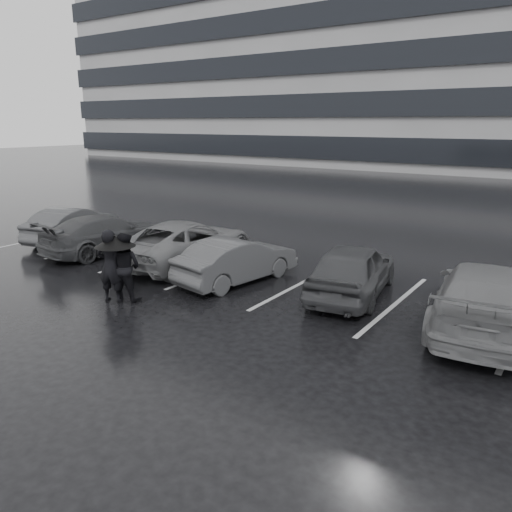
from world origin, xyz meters
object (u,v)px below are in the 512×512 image
object	(u,v)px
car_main	(353,269)
car_east	(486,297)
car_west_d	(72,224)
pedestrian_right	(125,267)
car_west_b	(186,242)
car_west_a	(237,260)
pedestrian_left	(110,266)
car_west_c	(106,234)

from	to	relation	value
car_main	car_east	distance (m)	3.36
car_west_d	car_main	bearing A→B (deg)	167.78
pedestrian_right	car_main	bearing A→B (deg)	-155.05
car_west_b	car_main	bearing A→B (deg)	178.64
car_west_b	pedestrian_right	xyz separation A→B (m)	(1.03, -3.42, 0.18)
car_east	pedestrian_right	xyz separation A→B (m)	(-8.01, -3.17, 0.14)
car_main	car_west_a	world-z (taller)	car_main
pedestrian_left	car_main	bearing A→B (deg)	-164.41
car_west_b	car_east	size ratio (longest dim) A/B	0.99
car_west_c	pedestrian_right	bearing A→B (deg)	151.07
car_west_a	pedestrian_left	distance (m)	3.55
car_main	car_east	world-z (taller)	car_east
car_west_c	car_east	world-z (taller)	car_east
car_main	car_west_d	xyz separation A→B (m)	(-11.39, -0.34, -0.05)
car_main	pedestrian_right	world-z (taller)	pedestrian_right
car_west_c	car_east	bearing A→B (deg)	-173.80
car_west_b	pedestrian_right	world-z (taller)	pedestrian_right
car_west_a	pedestrian_left	xyz separation A→B (m)	(-1.65, -3.13, 0.30)
car_west_a	car_west_d	world-z (taller)	car_west_d
car_east	pedestrian_left	bearing A→B (deg)	15.65
car_main	car_west_d	size ratio (longest dim) A/B	1.04
car_main	car_west_b	bearing A→B (deg)	-7.96
car_west_c	car_west_b	bearing A→B (deg)	-166.27
car_east	pedestrian_left	size ratio (longest dim) A/B	2.72
car_west_b	pedestrian_left	distance (m)	3.82
car_west_d	pedestrian_right	xyz separation A→B (m)	(6.71, -3.26, 0.22)
car_west_a	car_west_b	bearing A→B (deg)	-3.93
car_west_c	car_east	size ratio (longest dim) A/B	0.90
pedestrian_left	pedestrian_right	distance (m)	0.36
car_east	pedestrian_right	bearing A→B (deg)	14.30
car_west_d	pedestrian_right	bearing A→B (deg)	140.18
car_west_a	car_main	bearing A→B (deg)	-157.32
car_main	car_west_b	distance (m)	5.70
car_main	car_west_b	world-z (taller)	car_main
car_west_a	car_west_b	xyz separation A→B (m)	(-2.48, 0.59, 0.07)
car_west_c	car_east	xyz separation A→B (m)	(12.34, 0.26, 0.07)
car_main	pedestrian_left	distance (m)	6.24
car_west_a	car_east	world-z (taller)	car_east
pedestrian_left	car_west_a	bearing A→B (deg)	-140.83
car_west_a	pedestrian_right	world-z (taller)	pedestrian_right
pedestrian_left	pedestrian_right	size ratio (longest dim) A/B	1.07
car_west_b	car_west_c	xyz separation A→B (m)	(-3.30, -0.51, -0.04)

